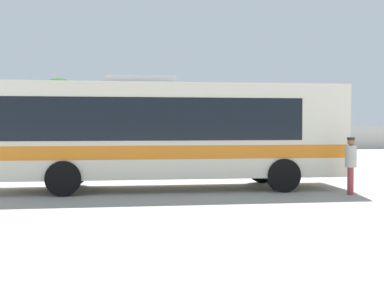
{
  "coord_description": "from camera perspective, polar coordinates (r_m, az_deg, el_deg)",
  "views": [
    {
      "loc": [
        0.08,
        -15.88,
        2.08
      ],
      "look_at": [
        1.72,
        2.35,
        1.36
      ],
      "focal_mm": 44.85,
      "sensor_mm": 36.0,
      "label": 1
    }
  ],
  "objects": [
    {
      "name": "perimeter_wall",
      "position": [
        41.14,
        -5.25,
        0.72
      ],
      "size": [
        80.0,
        0.3,
        1.98
      ],
      "primitive_type": "cube",
      "color": "beige",
      "rests_on": "ground_plane"
    },
    {
      "name": "parked_car_second_maroon",
      "position": [
        38.81,
        -20.62,
        0.16
      ],
      "size": [
        4.28,
        2.1,
        1.43
      ],
      "color": "maroon",
      "rests_on": "ground_plane"
    },
    {
      "name": "attendant_by_bus_door",
      "position": [
        15.09,
        18.35,
        -2.05
      ],
      "size": [
        0.48,
        0.48,
        1.71
      ],
      "color": "#99383D",
      "rests_on": "ground_plane"
    },
    {
      "name": "roadside_tree_midright",
      "position": [
        47.94,
        0.07,
        5.19
      ],
      "size": [
        4.27,
        4.27,
        6.36
      ],
      "color": "brown",
      "rests_on": "ground_plane"
    },
    {
      "name": "roadside_tree_midleft",
      "position": [
        46.09,
        -15.54,
        5.06
      ],
      "size": [
        4.7,
        4.7,
        6.41
      ],
      "color": "brown",
      "rests_on": "ground_plane"
    },
    {
      "name": "ground_plane",
      "position": [
        25.96,
        -5.31,
        -2.35
      ],
      "size": [
        300.0,
        300.0,
        0.0
      ],
      "primitive_type": "plane",
      "color": "#A3A099"
    },
    {
      "name": "parked_car_third_grey",
      "position": [
        36.99,
        -12.17,
        0.18
      ],
      "size": [
        4.35,
        2.19,
        1.46
      ],
      "color": "slate",
      "rests_on": "ground_plane"
    },
    {
      "name": "coach_bus_cream_orange",
      "position": [
        15.59,
        -3.48,
        1.71
      ],
      "size": [
        11.54,
        3.06,
        3.62
      ],
      "color": "silver",
      "rests_on": "ground_plane"
    }
  ]
}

